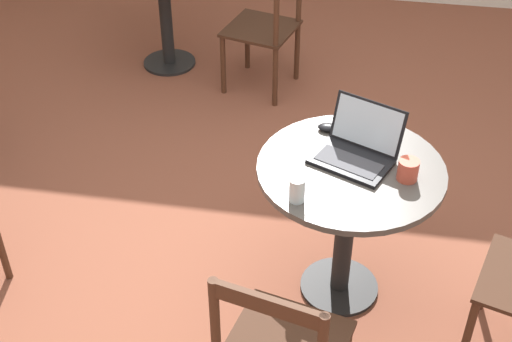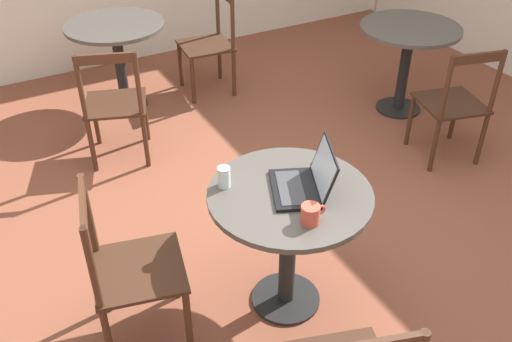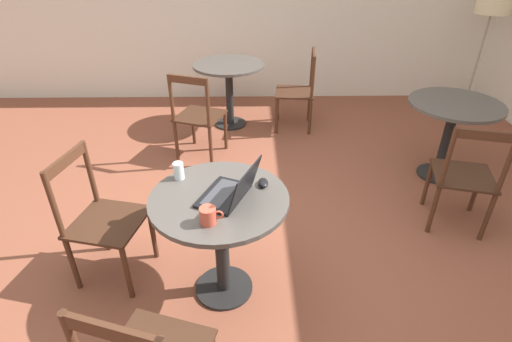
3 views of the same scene
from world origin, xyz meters
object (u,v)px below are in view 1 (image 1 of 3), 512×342
mug (408,169)px  laptop (356,149)px  mouse (329,127)px  chair_mid_front (267,28)px  drinking_glass (297,190)px  cafe_table_near (348,196)px

mug → laptop: bearing=64.3°
mouse → mug: size_ratio=0.79×
chair_mid_front → drinking_glass: bearing=-167.7°
cafe_table_near → laptop: (0.07, -0.01, 0.21)m
cafe_table_near → drinking_glass: bearing=141.5°
laptop → drinking_glass: laptop is taller
chair_mid_front → mouse: chair_mid_front is taller
chair_mid_front → mouse: size_ratio=9.14×
mouse → cafe_table_near: bearing=-154.7°
laptop → mug: size_ratio=3.28×
laptop → drinking_glass: bearing=146.2°
cafe_table_near → mug: 0.32m
laptop → mouse: size_ratio=4.17×
mug → drinking_glass: bearing=116.5°
drinking_glass → mouse: bearing=-9.0°
cafe_table_near → mouse: mouse is taller
cafe_table_near → chair_mid_front: (1.82, 0.66, -0.14)m
cafe_table_near → laptop: bearing=-11.1°
laptop → mug: 0.25m
chair_mid_front → laptop: (-1.75, -0.67, 0.35)m
laptop → mouse: laptop is taller
drinking_glass → cafe_table_near: bearing=-38.5°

